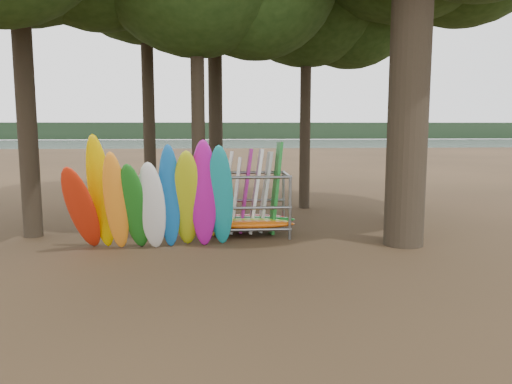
{
  "coord_description": "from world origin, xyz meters",
  "views": [
    {
      "loc": [
        -0.4,
        -13.0,
        3.35
      ],
      "look_at": [
        0.68,
        1.5,
        1.4
      ],
      "focal_mm": 35.0,
      "sensor_mm": 36.0,
      "label": 1
    }
  ],
  "objects": [
    {
      "name": "ground",
      "position": [
        0.0,
        0.0,
        0.0
      ],
      "size": [
        120.0,
        120.0,
        0.0
      ],
      "primitive_type": "plane",
      "color": "#47331E",
      "rests_on": "ground"
    },
    {
      "name": "lake",
      "position": [
        0.0,
        60.0,
        0.0
      ],
      "size": [
        160.0,
        160.0,
        0.0
      ],
      "primitive_type": "plane",
      "color": "gray",
      "rests_on": "ground"
    },
    {
      "name": "far_shore",
      "position": [
        0.0,
        110.0,
        2.0
      ],
      "size": [
        160.0,
        4.0,
        4.0
      ],
      "primitive_type": "cube",
      "color": "black",
      "rests_on": "ground"
    },
    {
      "name": "kayak_row",
      "position": [
        -2.15,
        0.22,
        1.36
      ],
      "size": [
        4.49,
        1.96,
        3.25
      ],
      "color": "red",
      "rests_on": "ground"
    },
    {
      "name": "storage_rack",
      "position": [
        0.43,
        2.1,
        0.9
      ],
      "size": [
        3.12,
        1.58,
        2.86
      ],
      "color": "slate",
      "rests_on": "ground"
    }
  ]
}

